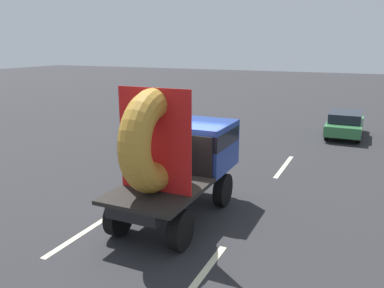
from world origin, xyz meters
The scene contains 7 objects.
ground_plane centered at (0.00, 0.00, 0.00)m, with size 120.00×120.00×0.00m, color #28282B.
flatbed_truck centered at (0.32, 0.04, 1.79)m, with size 2.02×4.59×3.65m.
distant_sedan centered at (3.77, 12.04, 0.68)m, with size 1.67×3.89×1.27m.
lane_dash_left_near centered at (-1.41, -1.90, 0.00)m, with size 2.86×0.16×0.01m, color beige.
lane_dash_left_far centered at (-1.41, 6.04, 0.00)m, with size 2.70×0.16×0.01m, color beige.
lane_dash_right_near centered at (2.04, -2.48, 0.00)m, with size 2.64×0.16×0.01m, color beige.
lane_dash_right_far centered at (2.04, 5.62, 0.00)m, with size 2.99×0.16×0.01m, color beige.
Camera 1 is at (4.80, -8.92, 4.60)m, focal length 36.39 mm.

